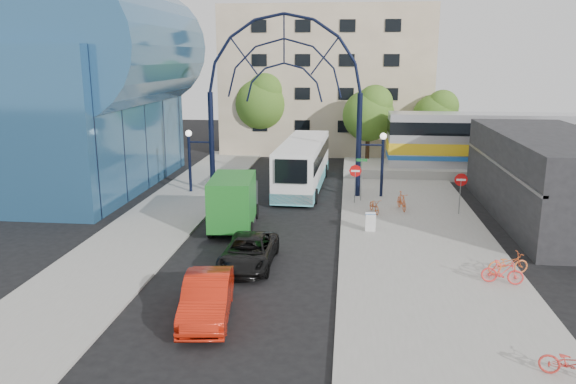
# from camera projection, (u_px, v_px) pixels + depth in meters

# --- Properties ---
(ground) EXTENTS (120.00, 120.00, 0.00)m
(ground) POSITION_uv_depth(u_px,v_px,m) (249.00, 270.00, 25.17)
(ground) COLOR black
(ground) RESTS_ON ground
(sidewalk_east) EXTENTS (8.00, 56.00, 0.12)m
(sidewalk_east) POSITION_uv_depth(u_px,v_px,m) (420.00, 246.00, 28.19)
(sidewalk_east) COLOR gray
(sidewalk_east) RESTS_ON ground
(plaza_west) EXTENTS (5.00, 50.00, 0.12)m
(plaza_west) POSITION_uv_depth(u_px,v_px,m) (154.00, 225.00, 31.63)
(plaza_west) COLOR gray
(plaza_west) RESTS_ON ground
(gateway_arch) EXTENTS (13.64, 0.44, 12.10)m
(gateway_arch) POSITION_uv_depth(u_px,v_px,m) (284.00, 68.00, 36.69)
(gateway_arch) COLOR black
(gateway_arch) RESTS_ON ground
(stop_sign) EXTENTS (0.80, 0.07, 2.50)m
(stop_sign) POSITION_uv_depth(u_px,v_px,m) (355.00, 174.00, 35.80)
(stop_sign) COLOR slate
(stop_sign) RESTS_ON sidewalk_east
(do_not_enter_sign) EXTENTS (0.76, 0.07, 2.48)m
(do_not_enter_sign) POSITION_uv_depth(u_px,v_px,m) (461.00, 184.00, 33.22)
(do_not_enter_sign) COLOR slate
(do_not_enter_sign) RESTS_ON sidewalk_east
(street_name_sign) EXTENTS (0.70, 0.70, 2.80)m
(street_name_sign) POSITION_uv_depth(u_px,v_px,m) (361.00, 171.00, 36.30)
(street_name_sign) COLOR slate
(street_name_sign) RESTS_ON sidewalk_east
(sandwich_board) EXTENTS (0.55, 0.61, 0.99)m
(sandwich_board) POSITION_uv_depth(u_px,v_px,m) (371.00, 220.00, 30.19)
(sandwich_board) COLOR white
(sandwich_board) RESTS_ON sidewalk_east
(transit_hall) EXTENTS (16.50, 18.00, 14.50)m
(transit_hall) POSITION_uv_depth(u_px,v_px,m) (71.00, 95.00, 39.69)
(transit_hall) COLOR #27537A
(transit_hall) RESTS_ON ground
(commercial_block_east) EXTENTS (6.00, 16.00, 5.00)m
(commercial_block_east) POSITION_uv_depth(u_px,v_px,m) (550.00, 177.00, 32.58)
(commercial_block_east) COLOR black
(commercial_block_east) RESTS_ON ground
(apartment_block) EXTENTS (20.00, 12.10, 14.00)m
(apartment_block) POSITION_uv_depth(u_px,v_px,m) (327.00, 80.00, 57.11)
(apartment_block) COLOR tan
(apartment_block) RESTS_ON ground
(train_platform) EXTENTS (32.00, 5.00, 0.80)m
(train_platform) POSITION_uv_depth(u_px,v_px,m) (547.00, 173.00, 44.25)
(train_platform) COLOR gray
(train_platform) RESTS_ON ground
(train_car) EXTENTS (25.10, 3.05, 4.20)m
(train_car) POSITION_uv_depth(u_px,v_px,m) (551.00, 141.00, 43.67)
(train_car) COLOR #B7B7BC
(train_car) RESTS_ON train_platform
(tree_north_a) EXTENTS (4.48, 4.48, 7.00)m
(tree_north_a) POSITION_uv_depth(u_px,v_px,m) (370.00, 113.00, 48.51)
(tree_north_a) COLOR #382314
(tree_north_a) RESTS_ON ground
(tree_north_b) EXTENTS (5.12, 5.12, 8.00)m
(tree_north_b) POSITION_uv_depth(u_px,v_px,m) (263.00, 100.00, 53.26)
(tree_north_b) COLOR #382314
(tree_north_b) RESTS_ON ground
(tree_north_c) EXTENTS (4.16, 4.16, 6.50)m
(tree_north_c) POSITION_uv_depth(u_px,v_px,m) (437.00, 115.00, 49.89)
(tree_north_c) COLOR #382314
(tree_north_c) RESTS_ON ground
(city_bus) EXTENTS (3.30, 12.52, 3.41)m
(city_bus) POSITION_uv_depth(u_px,v_px,m) (303.00, 163.00, 40.59)
(city_bus) COLOR white
(city_bus) RESTS_ON ground
(green_truck) EXTENTS (2.70, 6.16, 3.03)m
(green_truck) POSITION_uv_depth(u_px,v_px,m) (234.00, 201.00, 31.12)
(green_truck) COLOR black
(green_truck) RESTS_ON ground
(black_suv) EXTENTS (2.31, 4.91, 1.36)m
(black_suv) POSITION_uv_depth(u_px,v_px,m) (249.00, 252.00, 25.49)
(black_suv) COLOR black
(black_suv) RESTS_ON ground
(red_sedan) EXTENTS (2.27, 4.90, 1.56)m
(red_sedan) POSITION_uv_depth(u_px,v_px,m) (207.00, 297.00, 20.40)
(red_sedan) COLOR #B71C0B
(red_sedan) RESTS_ON ground
(bike_near_a) EXTENTS (0.98, 1.71, 0.85)m
(bike_near_a) POSITION_uv_depth(u_px,v_px,m) (374.00, 206.00, 33.88)
(bike_near_a) COLOR #CA5A28
(bike_near_a) RESTS_ON sidewalk_east
(bike_near_b) EXTENTS (0.85, 1.90, 1.10)m
(bike_near_b) POSITION_uv_depth(u_px,v_px,m) (402.00, 201.00, 34.47)
(bike_near_b) COLOR #D3582A
(bike_near_b) RESTS_ON sidewalk_east
(bike_far_a) EXTENTS (1.92, 1.05, 0.96)m
(bike_far_a) POSITION_uv_depth(u_px,v_px,m) (508.00, 263.00, 24.28)
(bike_far_a) COLOR orange
(bike_far_a) RESTS_ON sidewalk_east
(bike_far_b) EXTENTS (1.74, 0.77, 1.01)m
(bike_far_b) POSITION_uv_depth(u_px,v_px,m) (503.00, 272.00, 23.22)
(bike_far_b) COLOR #F43430
(bike_far_b) RESTS_ON sidewalk_east
(bike_far_c) EXTENTS (1.92, 1.21, 0.95)m
(bike_far_c) POSITION_uv_depth(u_px,v_px,m) (572.00, 363.00, 16.35)
(bike_far_c) COLOR red
(bike_far_c) RESTS_ON sidewalk_east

